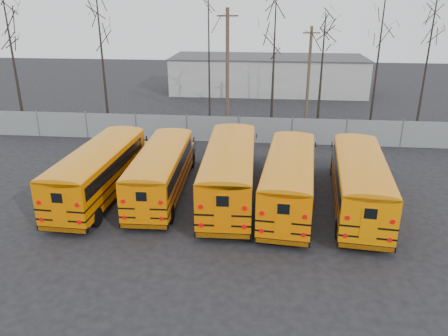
# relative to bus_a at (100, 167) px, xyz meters

# --- Properties ---
(ground) EXTENTS (120.00, 120.00, 0.00)m
(ground) POSITION_rel_bus_a_xyz_m (6.82, -1.37, -1.72)
(ground) COLOR black
(ground) RESTS_ON ground
(fence) EXTENTS (40.00, 0.04, 2.00)m
(fence) POSITION_rel_bus_a_xyz_m (6.82, 10.63, -0.72)
(fence) COLOR gray
(fence) RESTS_ON ground
(distant_building) EXTENTS (22.00, 8.00, 4.00)m
(distant_building) POSITION_rel_bus_a_xyz_m (8.82, 30.63, 0.28)
(distant_building) COLOR #B9B9B4
(distant_building) RESTS_ON ground
(bus_a) EXTENTS (2.82, 10.59, 2.94)m
(bus_a) POSITION_rel_bus_a_xyz_m (0.00, 0.00, 0.00)
(bus_a) COLOR black
(bus_a) RESTS_ON ground
(bus_b) EXTENTS (2.61, 10.09, 2.80)m
(bus_b) POSITION_rel_bus_a_xyz_m (3.29, 0.50, -0.08)
(bus_b) COLOR black
(bus_b) RESTS_ON ground
(bus_c) EXTENTS (2.82, 11.15, 3.10)m
(bus_c) POSITION_rel_bus_a_xyz_m (7.04, 0.43, 0.10)
(bus_c) COLOR black
(bus_c) RESTS_ON ground
(bus_d) EXTENTS (3.37, 10.64, 2.93)m
(bus_d) POSITION_rel_bus_a_xyz_m (10.19, -0.11, -0.00)
(bus_d) COLOR black
(bus_d) RESTS_ON ground
(bus_e) EXTENTS (3.39, 10.63, 2.93)m
(bus_e) POSITION_rel_bus_a_xyz_m (13.74, -0.18, -0.01)
(bus_e) COLOR black
(bus_e) RESTS_ON ground
(utility_pole_left) EXTENTS (1.72, 0.30, 9.66)m
(utility_pole_left) POSITION_rel_bus_a_xyz_m (5.47, 15.59, 3.24)
(utility_pole_left) COLOR #503A2D
(utility_pole_left) RESTS_ON ground
(utility_pole_right) EXTENTS (1.46, 0.25, 8.18)m
(utility_pole_right) POSITION_rel_bus_a_xyz_m (12.37, 17.33, 2.48)
(utility_pole_right) COLOR brown
(utility_pole_right) RESTS_ON ground
(tree_0) EXTENTS (0.26, 0.26, 10.52)m
(tree_0) POSITION_rel_bus_a_xyz_m (-11.50, 12.55, 3.54)
(tree_0) COLOR black
(tree_0) RESTS_ON ground
(tree_1) EXTENTS (0.26, 0.26, 11.53)m
(tree_1) POSITION_rel_bus_a_xyz_m (-4.16, 12.70, 4.04)
(tree_1) COLOR black
(tree_1) RESTS_ON ground
(tree_2) EXTENTS (0.26, 0.26, 12.52)m
(tree_2) POSITION_rel_bus_a_xyz_m (4.18, 13.72, 4.54)
(tree_2) COLOR black
(tree_2) RESTS_ON ground
(tree_3) EXTENTS (0.26, 0.26, 10.08)m
(tree_3) POSITION_rel_bus_a_xyz_m (9.30, 15.58, 3.32)
(tree_3) COLOR black
(tree_3) RESTS_ON ground
(tree_4) EXTENTS (0.26, 0.26, 9.30)m
(tree_4) POSITION_rel_bus_a_xyz_m (13.05, 14.01, 2.93)
(tree_4) COLOR black
(tree_4) RESTS_ON ground
(tree_5) EXTENTS (0.26, 0.26, 11.91)m
(tree_5) POSITION_rel_bus_a_xyz_m (17.50, 15.08, 4.23)
(tree_5) COLOR black
(tree_5) RESTS_ON ground
(tree_6) EXTENTS (0.26, 0.26, 12.76)m
(tree_6) POSITION_rel_bus_a_xyz_m (20.53, 12.90, 4.66)
(tree_6) COLOR black
(tree_6) RESTS_ON ground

